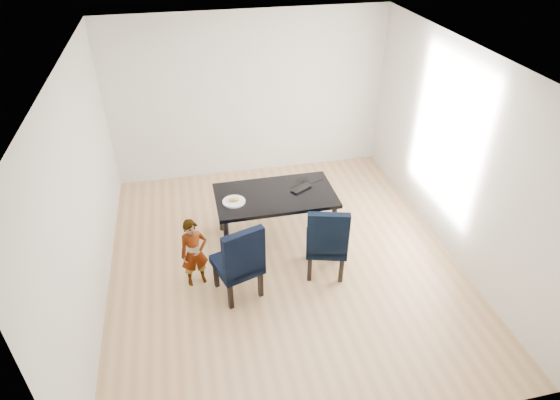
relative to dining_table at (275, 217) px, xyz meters
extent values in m
cube|color=tan|center=(0.00, -0.50, -0.38)|extent=(4.50, 5.00, 0.01)
cube|color=white|center=(0.00, -0.50, 2.33)|extent=(4.50, 5.00, 0.01)
cube|color=silver|center=(0.00, 2.00, 0.98)|extent=(4.50, 0.01, 2.70)
cube|color=silver|center=(0.00, -3.00, 0.98)|extent=(4.50, 0.01, 2.70)
cube|color=white|center=(-2.25, -0.50, 0.98)|extent=(0.01, 5.00, 2.70)
cube|color=white|center=(2.25, -0.50, 0.98)|extent=(0.01, 5.00, 2.70)
cube|color=black|center=(0.00, 0.00, 0.00)|extent=(1.60, 0.90, 0.75)
cube|color=black|center=(-0.66, -0.92, 0.15)|extent=(0.64, 0.65, 1.05)
cube|color=black|center=(0.49, -0.78, 0.14)|extent=(0.62, 0.63, 1.04)
imported|color=orange|center=(-1.14, -0.65, 0.10)|extent=(0.38, 0.29, 0.94)
cylinder|color=silver|center=(-0.57, -0.07, 0.38)|extent=(0.35, 0.35, 0.02)
ellipsoid|color=#B79741|center=(-0.56, -0.07, 0.42)|extent=(0.16, 0.08, 0.06)
imported|color=black|center=(0.35, 0.09, 0.39)|extent=(0.37, 0.33, 0.02)
torus|color=black|center=(0.47, 0.17, 0.38)|extent=(0.15, 0.15, 0.01)
camera|label=1|loc=(-1.06, -5.13, 3.78)|focal=30.00mm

